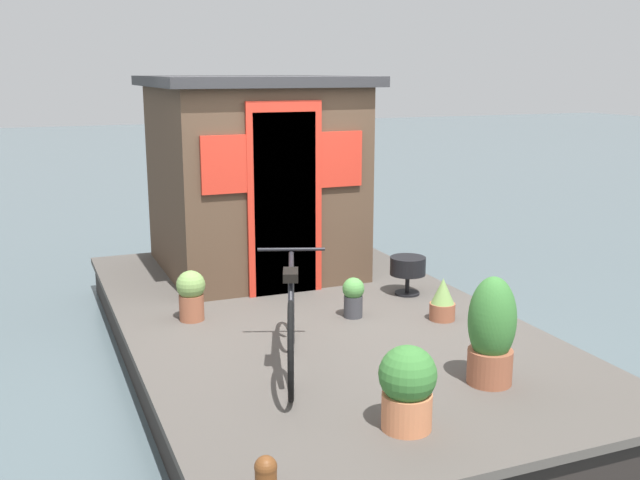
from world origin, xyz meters
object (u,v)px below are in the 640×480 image
at_px(potted_plant_basil, 407,386).
at_px(charcoal_grill, 408,268).
at_px(bicycle, 291,319).
at_px(potted_plant_geranium, 443,300).
at_px(mooring_bollard, 266,474).
at_px(potted_plant_thyme, 353,296).
at_px(potted_plant_rosemary, 492,332).
at_px(potted_plant_ivy, 191,294).
at_px(houseboat_cabin, 253,174).

xyz_separation_m(potted_plant_basil, charcoal_grill, (2.37, -1.31, -0.01)).
distance_m(bicycle, potted_plant_geranium, 1.63).
relative_size(bicycle, potted_plant_geranium, 4.27).
relative_size(potted_plant_basil, mooring_bollard, 2.56).
distance_m(potted_plant_geranium, mooring_bollard, 2.95).
bearing_deg(potted_plant_basil, potted_plant_thyme, -15.85).
bearing_deg(potted_plant_rosemary, potted_plant_geranium, -17.45).
bearing_deg(mooring_bollard, potted_plant_ivy, -4.97).
bearing_deg(potted_plant_ivy, bicycle, -161.87).
xyz_separation_m(potted_plant_geranium, potted_plant_ivy, (0.79, 1.97, 0.06)).
relative_size(charcoal_grill, mooring_bollard, 1.80).
bearing_deg(charcoal_grill, potted_plant_geranium, 173.98).
xyz_separation_m(houseboat_cabin, bicycle, (-2.73, 0.57, -0.65)).
xyz_separation_m(houseboat_cabin, charcoal_grill, (-1.47, -1.05, -0.75)).
xyz_separation_m(potted_plant_thyme, charcoal_grill, (0.41, -0.75, 0.07)).
bearing_deg(houseboat_cabin, potted_plant_ivy, 145.23).
relative_size(bicycle, potted_plant_rosemary, 2.08).
height_order(bicycle, mooring_bollard, bicycle).
bearing_deg(potted_plant_rosemary, mooring_bollard, 111.31).
distance_m(bicycle, mooring_bollard, 1.61).
relative_size(bicycle, mooring_bollard, 7.75).
height_order(potted_plant_thyme, potted_plant_rosemary, potted_plant_rosemary).
bearing_deg(mooring_bollard, charcoal_grill, -40.11).
bearing_deg(potted_plant_rosemary, houseboat_cabin, 9.45).
bearing_deg(potted_plant_rosemary, potted_plant_thyme, 9.84).
distance_m(houseboat_cabin, potted_plant_thyme, 2.07).
bearing_deg(houseboat_cabin, potted_plant_thyme, -170.89).
xyz_separation_m(potted_plant_rosemary, potted_plant_basil, (-0.37, 0.83, -0.09)).
bearing_deg(houseboat_cabin, potted_plant_basil, 176.19).
xyz_separation_m(houseboat_cabin, potted_plant_rosemary, (-3.47, -0.58, -0.65)).
xyz_separation_m(potted_plant_thyme, potted_plant_basil, (-1.96, 0.56, 0.08)).
height_order(bicycle, potted_plant_thyme, bicycle).
distance_m(bicycle, potted_plant_basil, 1.16).
height_order(potted_plant_geranium, charcoal_grill, potted_plant_geranium).
xyz_separation_m(potted_plant_geranium, mooring_bollard, (-1.96, 2.21, -0.07)).
bearing_deg(mooring_bollard, houseboat_cabin, -16.46).
bearing_deg(potted_plant_basil, charcoal_grill, -28.84).
relative_size(potted_plant_geranium, potted_plant_ivy, 0.84).
bearing_deg(potted_plant_thyme, charcoal_grill, -61.34).
relative_size(houseboat_cabin, bicycle, 1.41).
bearing_deg(potted_plant_geranium, potted_plant_basil, 142.78).
relative_size(houseboat_cabin, potted_plant_rosemary, 2.94).
bearing_deg(potted_plant_ivy, charcoal_grill, -90.93).
relative_size(houseboat_cabin, potted_plant_basil, 4.27).
distance_m(potted_plant_thyme, charcoal_grill, 0.86).
height_order(bicycle, potted_plant_rosemary, bicycle).
bearing_deg(bicycle, mooring_bollard, 155.36).
relative_size(potted_plant_rosemary, charcoal_grill, 2.06).
bearing_deg(potted_plant_thyme, potted_plant_geranium, -117.46).
height_order(potted_plant_geranium, potted_plant_ivy, potted_plant_ivy).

